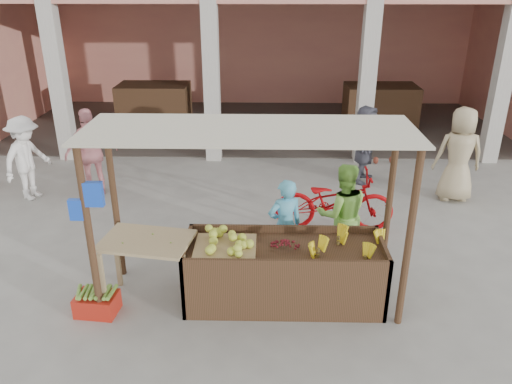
{
  "coord_description": "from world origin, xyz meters",
  "views": [
    {
      "loc": [
        0.26,
        -5.65,
        4.07
      ],
      "look_at": [
        0.1,
        1.2,
        1.07
      ],
      "focal_mm": 35.0,
      "sensor_mm": 36.0,
      "label": 1
    }
  ],
  "objects_px": {
    "vendor_green": "(342,212)",
    "motorcycle": "(334,200)",
    "vendor_blue": "(285,223)",
    "fruit_stall": "(284,275)",
    "side_table": "(147,249)",
    "red_crate": "(97,304)"
  },
  "relations": [
    {
      "from": "red_crate",
      "to": "motorcycle",
      "type": "xyz_separation_m",
      "value": [
        3.35,
        2.42,
        0.42
      ]
    },
    {
      "from": "side_table",
      "to": "vendor_green",
      "type": "height_order",
      "value": "vendor_green"
    },
    {
      "from": "vendor_blue",
      "to": "vendor_green",
      "type": "height_order",
      "value": "vendor_green"
    },
    {
      "from": "red_crate",
      "to": "vendor_green",
      "type": "height_order",
      "value": "vendor_green"
    },
    {
      "from": "fruit_stall",
      "to": "side_table",
      "type": "relative_size",
      "value": 2.07
    },
    {
      "from": "red_crate",
      "to": "motorcycle",
      "type": "bearing_deg",
      "value": 41.98
    },
    {
      "from": "vendor_blue",
      "to": "vendor_green",
      "type": "xyz_separation_m",
      "value": [
        0.86,
        0.23,
        0.07
      ]
    },
    {
      "from": "vendor_green",
      "to": "side_table",
      "type": "bearing_deg",
      "value": 17.79
    },
    {
      "from": "side_table",
      "to": "fruit_stall",
      "type": "bearing_deg",
      "value": 10.34
    },
    {
      "from": "side_table",
      "to": "red_crate",
      "type": "xyz_separation_m",
      "value": [
        -0.64,
        -0.31,
        -0.65
      ]
    },
    {
      "from": "fruit_stall",
      "to": "vendor_blue",
      "type": "xyz_separation_m",
      "value": [
        0.03,
        0.79,
        0.37
      ]
    },
    {
      "from": "side_table",
      "to": "vendor_green",
      "type": "xyz_separation_m",
      "value": [
        2.68,
        1.05,
        0.06
      ]
    },
    {
      "from": "side_table",
      "to": "motorcycle",
      "type": "xyz_separation_m",
      "value": [
        2.71,
        2.11,
        -0.23
      ]
    },
    {
      "from": "red_crate",
      "to": "vendor_green",
      "type": "xyz_separation_m",
      "value": [
        3.32,
        1.36,
        0.71
      ]
    },
    {
      "from": "vendor_green",
      "to": "motorcycle",
      "type": "xyz_separation_m",
      "value": [
        0.03,
        1.06,
        -0.29
      ]
    },
    {
      "from": "motorcycle",
      "to": "vendor_green",
      "type": "bearing_deg",
      "value": 179.5
    },
    {
      "from": "vendor_blue",
      "to": "red_crate",
      "type": "bearing_deg",
      "value": 4.52
    },
    {
      "from": "fruit_stall",
      "to": "red_crate",
      "type": "relative_size",
      "value": 5.01
    },
    {
      "from": "fruit_stall",
      "to": "motorcycle",
      "type": "height_order",
      "value": "motorcycle"
    },
    {
      "from": "red_crate",
      "to": "motorcycle",
      "type": "height_order",
      "value": "motorcycle"
    },
    {
      "from": "fruit_stall",
      "to": "side_table",
      "type": "height_order",
      "value": "side_table"
    },
    {
      "from": "motorcycle",
      "to": "side_table",
      "type": "bearing_deg",
      "value": 129.05
    }
  ]
}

